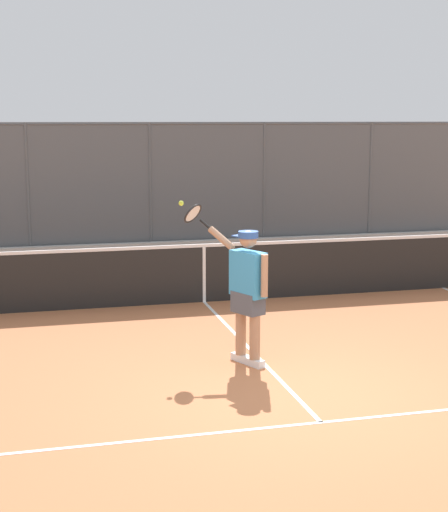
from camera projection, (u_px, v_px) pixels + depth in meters
The scene contains 5 objects.
ground_plane at pixel (296, 397), 8.38m from camera, with size 60.00×60.00×0.00m, color #B76B42.
court_line_markings at pixel (335, 436), 7.34m from camera, with size 8.72×9.62×0.01m.
fence_backdrop at pixel (146, 188), 18.43m from camera, with size 19.35×1.37×2.87m.
tennis_net at pixel (204, 272), 12.63m from camera, with size 11.20×0.09×1.07m.
tennis_player at pixel (247, 287), 9.37m from camera, with size 0.89×1.15×1.94m.
Camera 1 is at (2.70, 7.56, 2.97)m, focal length 54.58 mm.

